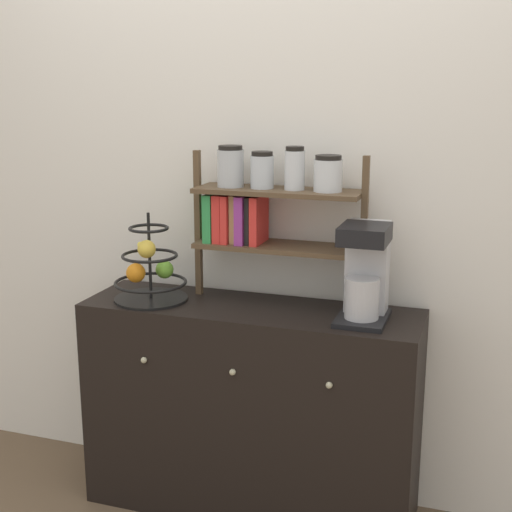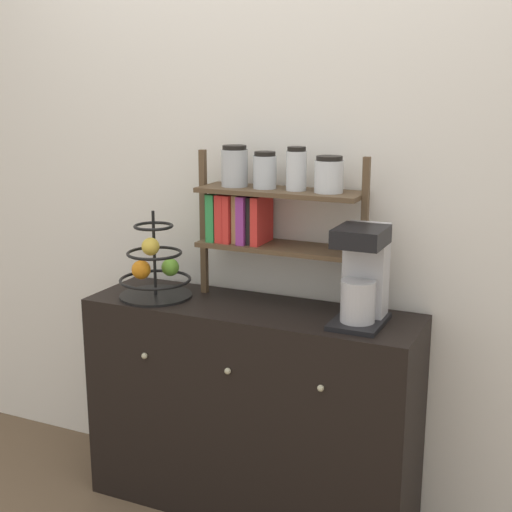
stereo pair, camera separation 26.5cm
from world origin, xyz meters
name	(u,v)px [view 1 (the left image)]	position (x,y,z in m)	size (l,w,h in m)	color
wall_back	(270,181)	(0.00, 0.43, 1.30)	(7.00, 0.05, 2.60)	silver
sideboard	(251,409)	(0.00, 0.19, 0.42)	(1.30, 0.40, 0.85)	black
coffee_maker	(365,271)	(0.43, 0.20, 1.03)	(0.17, 0.24, 0.35)	black
fruit_stand	(148,271)	(-0.41, 0.16, 0.96)	(0.29, 0.29, 0.35)	black
shelf_hutch	(262,204)	(0.01, 0.29, 1.23)	(0.68, 0.20, 0.60)	brown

